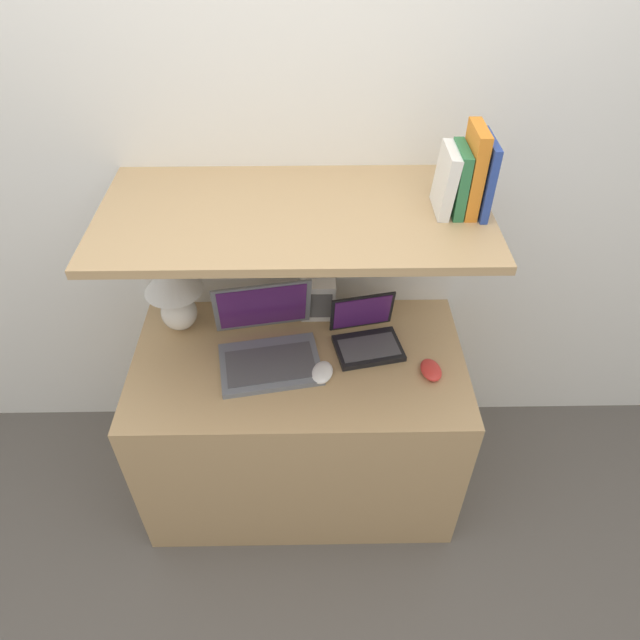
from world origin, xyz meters
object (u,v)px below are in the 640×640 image
object	(u,v)px
computer_mouse	(322,372)
book_orange	(473,170)
laptop_small	(366,336)
router_box	(318,300)
laptop_large	(268,344)
table_lamp	(174,288)
book_blue	(484,175)
book_white	(446,181)
book_green	(459,180)
second_mouse	(431,370)

from	to	relation	value
computer_mouse	book_orange	xyz separation A→B (m)	(0.43, 0.15, 0.67)
laptop_small	router_box	size ratio (longest dim) A/B	1.70
laptop_large	book_orange	bearing A→B (deg)	4.63
table_lamp	router_box	world-z (taller)	table_lamp
laptop_small	book_blue	distance (m)	0.70
book_white	book_green	bearing A→B (deg)	0.00
book_blue	book_white	xyz separation A→B (m)	(-0.11, 0.00, -0.02)
laptop_small	router_box	distance (m)	0.24
laptop_large	book_blue	world-z (taller)	book_blue
book_blue	router_box	bearing A→B (deg)	161.43
second_mouse	book_orange	xyz separation A→B (m)	(0.06, 0.15, 0.67)
laptop_small	laptop_large	bearing A→B (deg)	-171.56
book_blue	book_white	size ratio (longest dim) A/B	1.15
laptop_large	second_mouse	bearing A→B (deg)	-9.73
book_blue	table_lamp	bearing A→B (deg)	173.65
second_mouse	router_box	xyz separation A→B (m)	(-0.38, 0.31, 0.06)
computer_mouse	book_white	distance (m)	0.75
second_mouse	book_blue	size ratio (longest dim) A/B	0.51
second_mouse	book_white	xyz separation A→B (m)	(-0.02, 0.15, 0.64)
table_lamp	computer_mouse	xyz separation A→B (m)	(0.52, -0.26, -0.17)
second_mouse	book_white	bearing A→B (deg)	96.59
book_orange	book_white	distance (m)	0.08
computer_mouse	book_green	xyz separation A→B (m)	(0.40, 0.15, 0.64)
laptop_large	laptop_small	world-z (taller)	laptop_large
table_lamp	computer_mouse	distance (m)	0.61
table_lamp	book_white	bearing A→B (deg)	-7.13
table_lamp	computer_mouse	world-z (taller)	table_lamp
router_box	book_green	size ratio (longest dim) A/B	0.81
laptop_large	book_blue	distance (m)	0.90
computer_mouse	book_orange	world-z (taller)	book_orange
second_mouse	book_green	xyz separation A→B (m)	(0.02, 0.15, 0.64)
computer_mouse	router_box	distance (m)	0.32
book_orange	computer_mouse	bearing A→B (deg)	-160.52
router_box	book_orange	xyz separation A→B (m)	(0.44, -0.16, 0.61)
book_blue	book_white	world-z (taller)	book_blue
book_green	book_orange	bearing A→B (deg)	0.00
laptop_small	second_mouse	xyz separation A→B (m)	(0.21, -0.15, -0.02)
laptop_small	book_green	world-z (taller)	book_green
router_box	book_white	xyz separation A→B (m)	(0.37, -0.16, 0.58)
table_lamp	router_box	distance (m)	0.53
laptop_large	book_white	size ratio (longest dim) A/B	2.05
laptop_small	book_blue	size ratio (longest dim) A/B	1.21
computer_mouse	book_white	size ratio (longest dim) A/B	0.62
book_blue	book_green	world-z (taller)	book_blue
book_white	book_blue	bearing A→B (deg)	0.00
laptop_large	second_mouse	size ratio (longest dim) A/B	3.47
book_blue	book_green	distance (m)	0.07
laptop_small	book_orange	xyz separation A→B (m)	(0.27, -0.00, 0.65)
laptop_large	router_box	bearing A→B (deg)	49.33
table_lamp	laptop_small	xyz separation A→B (m)	(0.69, -0.11, -0.14)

